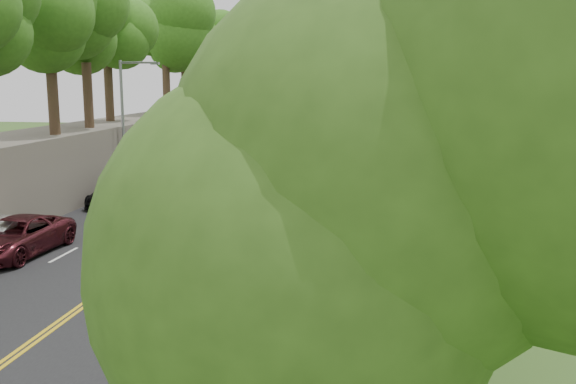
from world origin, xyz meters
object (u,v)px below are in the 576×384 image
Objects in this scene: painter_0 at (269,231)px; signpost at (248,235)px; construction_barrel at (376,166)px; person_far at (377,156)px; streetlight at (126,117)px; car_1 at (1,235)px; car_2 at (16,237)px; concrete_block at (328,295)px.

signpost is at bearing 177.29° from painter_0.
construction_barrel is 3.75m from person_far.
person_far is (14.66, 13.91, -3.81)m from streetlight.
signpost is 0.76× the size of car_1.
car_2 is 3.48× the size of person_far.
streetlight is 14.89m from car_2.
streetlight reaches higher than car_1.
painter_0 is at bearing 117.20° from concrete_block.
signpost is 1.85× the size of painter_0.
painter_0 is (10.73, 1.77, 0.18)m from car_1.
construction_barrel is 28.17m from concrete_block.
signpost is 2.78× the size of concrete_block.
painter_0 is at bearing 93.46° from signpost.
car_2 is 31.16m from person_far.
concrete_block is (2.76, -0.98, -1.54)m from signpost.
person_far is at bearing 67.19° from car_2.
signpost is 11.55m from car_1.
signpost is 2.00× the size of person_far.
car_1 reaches higher than concrete_block.
car_2 is at bearing 163.93° from concrete_block.
person_far reaches higher than car_1.
streetlight reaches higher than car_2.
concrete_block is at bearing -51.59° from streetlight.
car_1 is at bearing 93.20° from painter_0.
construction_barrel is at bearing 89.00° from concrete_block.
construction_barrel is at bearing 83.18° from signpost.
person_far is (13.20, 28.22, 0.04)m from car_2.
person_far is (14.18, 27.73, 0.12)m from car_1.
construction_barrel is (3.25, 27.18, -1.41)m from signpost.
streetlight reaches higher than concrete_block.
streetlight is 5.15× the size of person_far.
car_1 is (0.48, -13.82, -3.93)m from streetlight.
painter_0 is (11.21, -12.05, -3.75)m from streetlight.
person_far is at bearing 91.53° from construction_barrel.
painter_0 is 1.08× the size of person_far.
painter_0 is (9.75, 2.26, 0.10)m from car_2.
car_1 is (-13.79, 4.18, 0.29)m from concrete_block.
construction_barrel is at bearing 34.56° from streetlight.
concrete_block is 13.33m from car_2.
painter_0 is (-3.06, 5.95, 0.47)m from concrete_block.
car_2 is at bearing 74.51° from person_far.
car_2 reaches higher than car_1.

